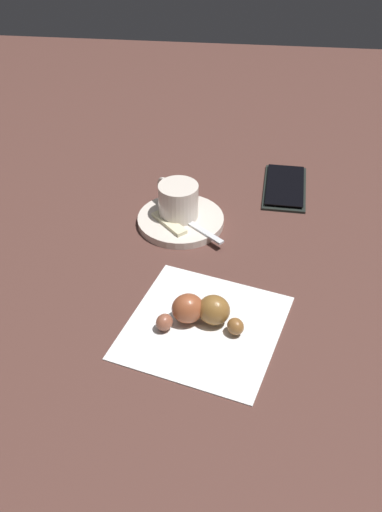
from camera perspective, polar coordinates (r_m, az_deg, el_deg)
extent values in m
plane|color=#4F3029|center=(0.83, 0.80, -2.08)|extent=(1.80, 1.80, 0.00)
cylinder|color=beige|center=(0.92, -0.97, 3.33)|extent=(0.13, 0.13, 0.01)
cylinder|color=beige|center=(0.91, -1.18, 5.17)|extent=(0.06, 0.06, 0.05)
cylinder|color=black|center=(0.91, -1.18, 5.15)|extent=(0.05, 0.05, 0.00)
torus|color=beige|center=(0.93, -2.44, 6.25)|extent=(0.03, 0.03, 0.04)
cube|color=silver|center=(0.89, 0.68, 2.61)|extent=(0.07, 0.08, 0.00)
ellipsoid|color=silver|center=(0.93, -1.99, 4.37)|extent=(0.03, 0.03, 0.01)
cube|color=beige|center=(0.90, -2.06, 3.09)|extent=(0.06, 0.06, 0.01)
cube|color=white|center=(0.76, 1.18, -6.61)|extent=(0.23, 0.23, 0.00)
ellipsoid|color=brown|center=(0.74, 4.18, -6.57)|extent=(0.03, 0.03, 0.02)
ellipsoid|color=brown|center=(0.75, 2.16, -5.05)|extent=(0.04, 0.05, 0.04)
ellipsoid|color=brown|center=(0.75, -0.30, -4.91)|extent=(0.05, 0.05, 0.04)
ellipsoid|color=brown|center=(0.74, -2.50, -6.18)|extent=(0.03, 0.03, 0.02)
cube|color=black|center=(1.01, 8.74, 6.36)|extent=(0.14, 0.07, 0.01)
cube|color=black|center=(1.01, 8.77, 6.58)|extent=(0.13, 0.07, 0.00)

